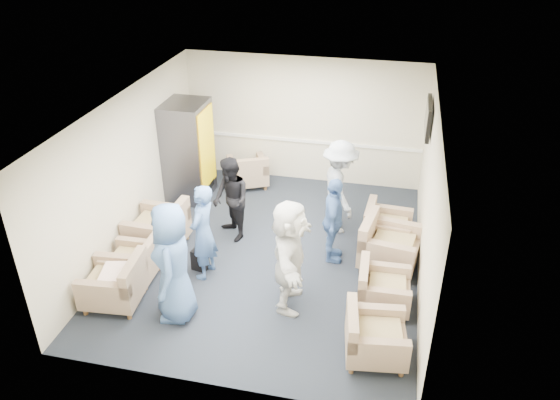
% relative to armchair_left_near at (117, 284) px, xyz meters
% --- Properties ---
extents(floor, '(6.00, 6.00, 0.00)m').
position_rel_armchair_left_near_xyz_m(floor, '(1.97, 1.75, -0.34)').
color(floor, '#1B212B').
rests_on(floor, ground).
extents(ceiling, '(6.00, 6.00, 0.00)m').
position_rel_armchair_left_near_xyz_m(ceiling, '(1.97, 1.75, 2.36)').
color(ceiling, white).
rests_on(ceiling, back_wall).
extents(back_wall, '(5.00, 0.02, 2.70)m').
position_rel_armchair_left_near_xyz_m(back_wall, '(1.97, 4.75, 1.01)').
color(back_wall, beige).
rests_on(back_wall, floor).
extents(front_wall, '(5.00, 0.02, 2.70)m').
position_rel_armchair_left_near_xyz_m(front_wall, '(1.97, -1.25, 1.01)').
color(front_wall, beige).
rests_on(front_wall, floor).
extents(left_wall, '(0.02, 6.00, 2.70)m').
position_rel_armchair_left_near_xyz_m(left_wall, '(-0.53, 1.75, 1.01)').
color(left_wall, beige).
rests_on(left_wall, floor).
extents(right_wall, '(0.02, 6.00, 2.70)m').
position_rel_armchair_left_near_xyz_m(right_wall, '(4.47, 1.75, 1.01)').
color(right_wall, beige).
rests_on(right_wall, floor).
extents(chair_rail, '(4.98, 0.04, 0.06)m').
position_rel_armchair_left_near_xyz_m(chair_rail, '(1.97, 4.73, 0.56)').
color(chair_rail, white).
rests_on(chair_rail, back_wall).
extents(tv, '(0.10, 1.00, 0.58)m').
position_rel_armchair_left_near_xyz_m(tv, '(4.40, 3.55, 1.71)').
color(tv, black).
rests_on(tv, right_wall).
extents(armchair_left_near, '(0.91, 0.91, 0.67)m').
position_rel_armchair_left_near_xyz_m(armchair_left_near, '(0.00, 0.00, 0.00)').
color(armchair_left_near, '#957960').
rests_on(armchair_left_near, floor).
extents(armchair_left_mid, '(0.77, 0.77, 0.60)m').
position_rel_armchair_left_near_xyz_m(armchair_left_mid, '(-0.00, 0.59, -0.03)').
color(armchair_left_mid, '#957960').
rests_on(armchair_left_mid, floor).
extents(armchair_left_far, '(0.95, 0.95, 0.73)m').
position_rel_armchair_left_near_xyz_m(armchair_left_far, '(0.04, 1.53, 0.03)').
color(armchair_left_far, '#957960').
rests_on(armchair_left_far, floor).
extents(armchair_right_near, '(0.90, 0.90, 0.64)m').
position_rel_armchair_left_near_xyz_m(armchair_right_near, '(3.84, -0.30, -0.02)').
color(armchair_right_near, '#957960').
rests_on(armchair_right_near, floor).
extents(armchair_right_midnear, '(0.79, 0.79, 0.61)m').
position_rel_armchair_left_near_xyz_m(armchair_right_midnear, '(3.89, 0.77, -0.03)').
color(armchair_right_midnear, '#957960').
rests_on(armchair_right_midnear, floor).
extents(armchair_right_midfar, '(1.04, 1.04, 0.73)m').
position_rel_armchair_left_near_xyz_m(armchair_right_midfar, '(3.91, 1.87, 0.03)').
color(armchair_right_midfar, '#957960').
rests_on(armchair_right_midfar, floor).
extents(armchair_right_far, '(0.85, 0.85, 0.64)m').
position_rel_armchair_left_near_xyz_m(armchair_right_far, '(3.86, 2.51, -0.02)').
color(armchair_right_far, '#957960').
rests_on(armchair_right_far, floor).
extents(armchair_corner, '(1.05, 1.05, 0.63)m').
position_rel_armchair_left_near_xyz_m(armchair_corner, '(0.90, 4.15, -0.02)').
color(armchair_corner, '#957960').
rests_on(armchair_corner, floor).
extents(vending_machine, '(0.82, 0.96, 2.02)m').
position_rel_armchair_left_near_xyz_m(vending_machine, '(-0.13, 3.46, 0.67)').
color(vending_machine, '#505058').
rests_on(vending_machine, floor).
extents(backpack, '(0.28, 0.23, 0.43)m').
position_rel_armchair_left_near_xyz_m(backpack, '(0.91, 1.08, -0.11)').
color(backpack, black).
rests_on(backpack, floor).
extents(pillow, '(0.48, 0.57, 0.14)m').
position_rel_armchair_left_near_xyz_m(pillow, '(-0.01, -0.01, 0.18)').
color(pillow, white).
rests_on(pillow, armchair_left_near).
extents(person_front_left, '(0.77, 1.01, 1.86)m').
position_rel_armchair_left_near_xyz_m(person_front_left, '(0.98, -0.06, 0.59)').
color(person_front_left, '#4468A4').
rests_on(person_front_left, floor).
extents(person_mid_left, '(0.46, 0.64, 1.63)m').
position_rel_armchair_left_near_xyz_m(person_mid_left, '(1.06, 0.96, 0.48)').
color(person_mid_left, '#4468A4').
rests_on(person_mid_left, floor).
extents(person_back_left, '(0.94, 0.95, 1.55)m').
position_rel_armchair_left_near_xyz_m(person_back_left, '(1.15, 2.14, 0.44)').
color(person_back_left, black).
rests_on(person_back_left, floor).
extents(person_back_right, '(1.05, 1.31, 1.77)m').
position_rel_armchair_left_near_xyz_m(person_back_right, '(2.99, 2.81, 0.55)').
color(person_back_right, beige).
rests_on(person_back_right, floor).
extents(person_mid_right, '(0.45, 0.92, 1.53)m').
position_rel_armchair_left_near_xyz_m(person_mid_right, '(3.01, 1.85, 0.43)').
color(person_mid_right, '#4468A4').
rests_on(person_mid_right, floor).
extents(person_front_right, '(0.67, 1.69, 1.78)m').
position_rel_armchair_left_near_xyz_m(person_front_right, '(2.54, 0.53, 0.55)').
color(person_front_right, silver).
rests_on(person_front_right, floor).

